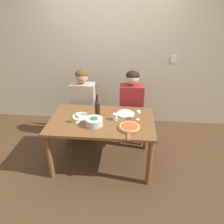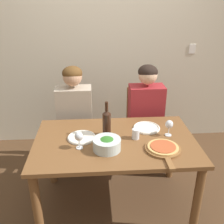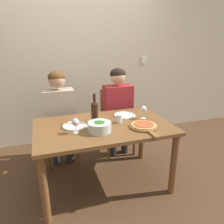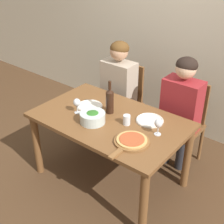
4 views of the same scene
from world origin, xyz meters
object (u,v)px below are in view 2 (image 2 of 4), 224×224
(dinner_plate_left, at_px, (82,137))
(person_man, at_px, (146,108))
(dinner_plate_right, at_px, (147,128))
(pizza_on_board, at_px, (163,149))
(broccoli_bowl, at_px, (107,144))
(chair_left, at_px, (76,126))
(water_tumbler, at_px, (136,134))
(person_woman, at_px, (74,110))
(chair_right, at_px, (143,124))
(wine_bottle, at_px, (107,123))
(wine_glass_left, at_px, (79,137))
(wine_glass_right, at_px, (169,125))

(dinner_plate_left, bearing_deg, person_man, 40.29)
(dinner_plate_right, height_order, pizza_on_board, pizza_on_board)
(broccoli_bowl, bearing_deg, dinner_plate_left, 137.35)
(chair_left, relative_size, water_tumbler, 9.75)
(person_woman, distance_m, person_man, 0.79)
(person_woman, xyz_separation_m, person_man, (0.79, 0.00, 0.00))
(chair_right, xyz_separation_m, wine_bottle, (-0.47, -0.66, 0.36))
(dinner_plate_left, bearing_deg, dinner_plate_right, 12.96)
(pizza_on_board, distance_m, water_tumbler, 0.29)
(pizza_on_board, bearing_deg, chair_left, 129.44)
(chair_right, distance_m, dinner_plate_right, 0.61)
(chair_right, xyz_separation_m, water_tumbler, (-0.22, -0.73, 0.28))
(person_woman, relative_size, dinner_plate_left, 4.81)
(chair_left, bearing_deg, pizza_on_board, -50.56)
(chair_left, xyz_separation_m, wine_glass_left, (0.09, -0.86, 0.34))
(chair_left, distance_m, person_woman, 0.27)
(broccoli_bowl, height_order, wine_glass_left, wine_glass_left)
(person_woman, height_order, wine_glass_right, person_woman)
(wine_glass_right, height_order, water_tumbler, wine_glass_right)
(person_woman, relative_size, dinner_plate_right, 4.81)
(wine_glass_left, distance_m, water_tumbler, 0.51)
(dinner_plate_right, bearing_deg, dinner_plate_left, -167.04)
(person_man, xyz_separation_m, wine_glass_right, (0.09, -0.59, 0.09))
(person_woman, relative_size, wine_glass_right, 8.09)
(person_woman, relative_size, wine_bottle, 3.72)
(pizza_on_board, height_order, wine_glass_right, wine_glass_right)
(broccoli_bowl, relative_size, wine_glass_right, 1.53)
(person_woman, height_order, dinner_plate_right, person_woman)
(person_woman, height_order, water_tumbler, person_woman)
(chair_right, relative_size, broccoli_bowl, 3.91)
(dinner_plate_left, height_order, pizza_on_board, pizza_on_board)
(wine_glass_left, bearing_deg, dinner_plate_left, 85.47)
(person_woman, bearing_deg, dinner_plate_left, -80.42)
(person_man, distance_m, dinner_plate_left, 0.91)
(dinner_plate_right, relative_size, pizza_on_board, 0.58)
(chair_left, relative_size, chair_right, 1.00)
(broccoli_bowl, height_order, dinner_plate_left, broccoli_bowl)
(dinner_plate_left, relative_size, wine_glass_left, 1.68)
(dinner_plate_left, bearing_deg, chair_left, 98.09)
(dinner_plate_left, distance_m, wine_glass_right, 0.79)
(chair_right, bearing_deg, person_man, -90.00)
(chair_right, height_order, wine_bottle, wine_bottle)
(chair_left, height_order, dinner_plate_left, chair_left)
(chair_left, height_order, dinner_plate_right, chair_left)
(wine_bottle, relative_size, dinner_plate_left, 1.29)
(dinner_plate_right, bearing_deg, wine_bottle, -164.93)
(wine_glass_left, xyz_separation_m, wine_glass_right, (0.80, 0.16, 0.00))
(wine_bottle, height_order, dinner_plate_left, wine_bottle)
(pizza_on_board, bearing_deg, wine_bottle, 148.10)
(broccoli_bowl, bearing_deg, water_tumbler, 31.48)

